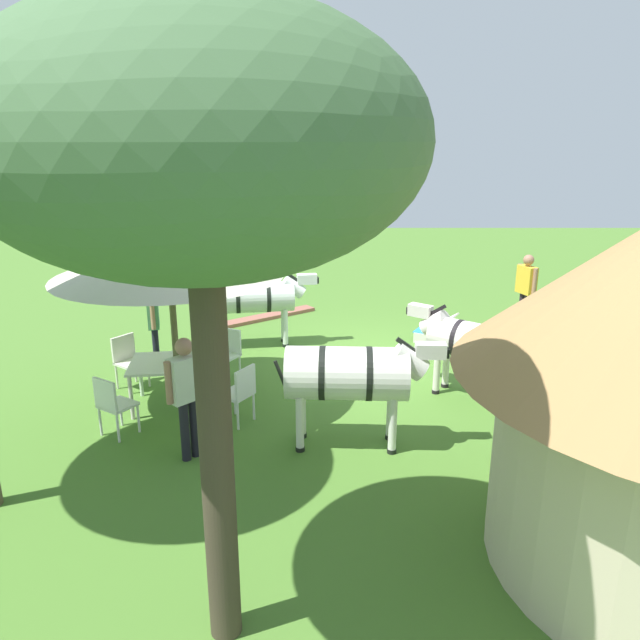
{
  "coord_description": "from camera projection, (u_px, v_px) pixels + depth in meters",
  "views": [
    {
      "loc": [
        1.19,
        10.74,
        4.04
      ],
      "look_at": [
        1.21,
        0.74,
        1.0
      ],
      "focal_mm": 33.13,
      "sensor_mm": 36.0,
      "label": 1
    }
  ],
  "objects": [
    {
      "name": "patio_dining_table",
      "position": [
        177.0,
        366.0,
        9.25
      ],
      "size": [
        1.54,
        1.16,
        0.74
      ],
      "rotation": [
        0.0,
        0.0,
        0.13
      ],
      "color": "white",
      "rests_on": "ground_plane"
    },
    {
      "name": "patio_chair_east_end",
      "position": [
        112.0,
        402.0,
        8.29
      ],
      "size": [
        0.6,
        0.59,
        0.9
      ],
      "rotation": [
        0.0,
        0.0,
        -3.71
      ],
      "color": "white",
      "rests_on": "ground_plane"
    },
    {
      "name": "shade_umbrella",
      "position": [
        169.0,
        253.0,
        8.73
      ],
      "size": [
        3.43,
        3.43,
        2.79
      ],
      "color": "brown",
      "rests_on": "ground_plane"
    },
    {
      "name": "zebra_toward_hut",
      "position": [
        351.0,
        374.0,
        7.89
      ],
      "size": [
        2.32,
        0.79,
        1.59
      ],
      "rotation": [
        0.0,
        0.0,
        1.53
      ],
      "color": "silver",
      "rests_on": "ground_plane"
    },
    {
      "name": "striped_lounge_chair",
      "position": [
        435.0,
        330.0,
        12.32
      ],
      "size": [
        0.96,
        0.86,
        0.63
      ],
      "rotation": [
        0.0,
        0.0,
        4.19
      ],
      "color": "teal",
      "rests_on": "ground_plane"
    },
    {
      "name": "guest_behind_table",
      "position": [
        154.0,
        319.0,
        10.77
      ],
      "size": [
        0.29,
        0.55,
        1.55
      ],
      "rotation": [
        0.0,
        0.0,
        1.82
      ],
      "color": "black",
      "rests_on": "ground_plane"
    },
    {
      "name": "zebra_by_umbrella",
      "position": [
        257.0,
        298.0,
        11.89
      ],
      "size": [
        2.27,
        0.85,
        1.55
      ],
      "rotation": [
        0.0,
        0.0,
        1.73
      ],
      "color": "silver",
      "rests_on": "ground_plane"
    },
    {
      "name": "zebra_nearest_camera",
      "position": [
        471.0,
        342.0,
        9.43
      ],
      "size": [
        1.75,
        1.48,
        1.5
      ],
      "rotation": [
        0.0,
        0.0,
        4.05
      ],
      "color": "silver",
      "rests_on": "ground_plane"
    },
    {
      "name": "standing_watcher",
      "position": [
        526.0,
        286.0,
        12.83
      ],
      "size": [
        0.35,
        0.58,
        1.71
      ],
      "rotation": [
        0.0,
        0.0,
        -1.24
      ],
      "color": "black",
      "rests_on": "ground_plane"
    },
    {
      "name": "patio_chair_near_hut",
      "position": [
        128.0,
        358.0,
        9.99
      ],
      "size": [
        0.6,
        0.6,
        0.9
      ],
      "rotation": [
        0.0,
        0.0,
        0.95
      ],
      "color": "silver",
      "rests_on": "ground_plane"
    },
    {
      "name": "patio_chair_near_lawn",
      "position": [
        240.0,
        391.0,
        8.67
      ],
      "size": [
        0.59,
        0.59,
        0.9
      ],
      "rotation": [
        0.0,
        0.0,
        -2.11
      ],
      "color": "white",
      "rests_on": "ground_plane"
    },
    {
      "name": "guest_beside_umbrella",
      "position": [
        187.0,
        387.0,
        7.57
      ],
      "size": [
        0.46,
        0.47,
        1.68
      ],
      "rotation": [
        0.0,
        0.0,
        0.82
      ],
      "color": "black",
      "rests_on": "ground_plane"
    },
    {
      "name": "patio_chair_west_end",
      "position": [
        227.0,
        351.0,
        10.33
      ],
      "size": [
        0.59,
        0.58,
        0.9
      ],
      "rotation": [
        0.0,
        0.0,
        -0.52
      ],
      "color": "white",
      "rests_on": "ground_plane"
    },
    {
      "name": "acacia_tree_far_lawn",
      "position": [
        199.0,
        147.0,
        3.92
      ],
      "size": [
        3.1,
        3.1,
        4.97
      ],
      "color": "#403628",
      "rests_on": "ground_plane"
    },
    {
      "name": "ground_plane",
      "position": [
        382.0,
        358.0,
        11.45
      ],
      "size": [
        36.0,
        36.0,
        0.0
      ],
      "primitive_type": "plane",
      "color": "#48742A"
    },
    {
      "name": "brick_patio_kerb",
      "position": [
        263.0,
        317.0,
        13.96
      ],
      "size": [
        2.44,
        1.98,
        0.08
      ],
      "primitive_type": "cube",
      "rotation": [
        0.0,
        0.0,
        0.65
      ],
      "color": "#945948",
      "rests_on": "ground_plane"
    }
  ]
}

